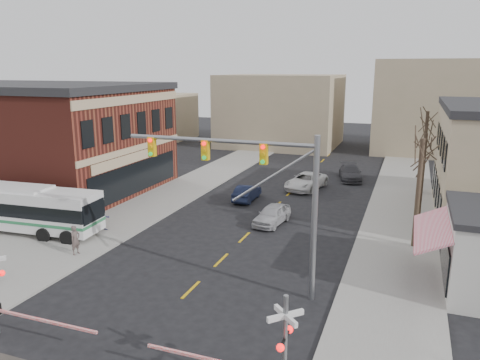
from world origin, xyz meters
name	(u,v)px	position (x,y,z in m)	size (l,w,h in m)	color
ground	(172,309)	(0.00, 0.00, 0.00)	(160.00, 160.00, 0.00)	black
sidewalk_west	(184,189)	(-9.50, 20.00, 0.06)	(5.00, 60.00, 0.12)	gray
sidewalk_east	(400,210)	(9.50, 20.00, 0.06)	(5.00, 60.00, 0.12)	gray
tree_east_a	(418,194)	(10.50, 12.00, 3.50)	(0.28, 0.28, 6.75)	#382B21
tree_east_b	(422,177)	(10.80, 18.00, 3.27)	(0.28, 0.28, 6.30)	#382B21
tree_east_c	(424,152)	(11.00, 26.00, 3.72)	(0.28, 0.28, 7.20)	#382B21
transit_bus	(18,208)	(-14.79, 5.76, 1.73)	(11.97, 3.42, 3.04)	silver
traffic_signal_mast	(259,180)	(3.20, 3.18, 5.73)	(9.82, 0.30, 8.00)	gray
rr_crossing_west	(1,292)	(-5.47, -4.39, 1.97)	(5.60, 1.36, 4.00)	gray
rr_crossing_east	(272,350)	(6.14, -4.43, 1.97)	(5.60, 1.36, 4.00)	gray
car_a	(272,215)	(0.92, 13.34, 0.70)	(1.64, 4.08, 1.39)	#ABABB0
car_b	(247,193)	(-2.82, 18.54, 0.66)	(1.40, 4.03, 1.33)	#151C36
car_c	(306,181)	(1.05, 23.95, 0.75)	(2.47, 5.36, 1.49)	silver
car_d	(350,173)	(4.41, 29.15, 0.72)	(2.01, 4.95, 1.44)	#3B3A3F
pedestrian_near	(75,240)	(-8.34, 3.62, 1.01)	(0.65, 0.42, 1.77)	#594A47
pedestrian_far	(104,219)	(-9.33, 7.70, 0.95)	(0.80, 0.63, 1.65)	#3A3B66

